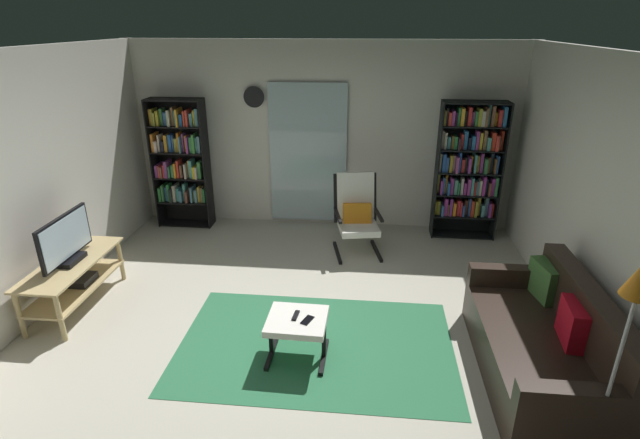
# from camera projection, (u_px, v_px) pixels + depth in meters

# --- Properties ---
(ground_plane) EXTENTS (7.02, 7.02, 0.00)m
(ground_plane) POSITION_uv_depth(u_px,v_px,m) (295.00, 337.00, 4.64)
(ground_plane) COLOR beige
(wall_back) EXTENTS (5.60, 0.06, 2.60)m
(wall_back) POSITION_uv_depth(u_px,v_px,m) (323.00, 137.00, 6.80)
(wall_back) COLOR silver
(wall_back) RESTS_ON ground
(wall_right) EXTENTS (0.06, 6.00, 2.60)m
(wall_right) POSITION_uv_depth(u_px,v_px,m) (622.00, 224.00, 3.89)
(wall_right) COLOR silver
(wall_right) RESTS_ON ground
(glass_door_panel) EXTENTS (1.10, 0.01, 2.00)m
(glass_door_panel) POSITION_uv_depth(u_px,v_px,m) (308.00, 155.00, 6.86)
(glass_door_panel) COLOR silver
(area_rug) EXTENTS (2.56, 1.65, 0.01)m
(area_rug) POSITION_uv_depth(u_px,v_px,m) (316.00, 345.00, 4.52)
(area_rug) COLOR #2E724A
(area_rug) RESTS_ON ground
(tv_stand) EXTENTS (0.51, 1.28, 0.52)m
(tv_stand) POSITION_uv_depth(u_px,v_px,m) (74.00, 276.00, 5.03)
(tv_stand) COLOR tan
(tv_stand) RESTS_ON ground
(television) EXTENTS (0.20, 0.82, 0.50)m
(television) POSITION_uv_depth(u_px,v_px,m) (66.00, 241.00, 4.86)
(television) COLOR black
(television) RESTS_ON tv_stand
(bookshelf_near_tv) EXTENTS (0.77, 0.30, 1.85)m
(bookshelf_near_tv) POSITION_uv_depth(u_px,v_px,m) (180.00, 160.00, 6.85)
(bookshelf_near_tv) COLOR black
(bookshelf_near_tv) RESTS_ON ground
(bookshelf_near_sofa) EXTENTS (0.86, 0.30, 1.87)m
(bookshelf_near_sofa) POSITION_uv_depth(u_px,v_px,m) (469.00, 166.00, 6.46)
(bookshelf_near_sofa) COLOR black
(bookshelf_near_sofa) RESTS_ON ground
(leather_sofa) EXTENTS (0.87, 1.82, 0.84)m
(leather_sofa) POSITION_uv_depth(u_px,v_px,m) (545.00, 345.00, 4.03)
(leather_sofa) COLOR black
(leather_sofa) RESTS_ON ground
(lounge_armchair) EXTENTS (0.68, 0.75, 1.02)m
(lounge_armchair) POSITION_uv_depth(u_px,v_px,m) (357.00, 212.00, 6.20)
(lounge_armchair) COLOR black
(lounge_armchair) RESTS_ON ground
(ottoman) EXTENTS (0.53, 0.49, 0.41)m
(ottoman) POSITION_uv_depth(u_px,v_px,m) (297.00, 325.00, 4.24)
(ottoman) COLOR white
(ottoman) RESTS_ON ground
(tv_remote) EXTENTS (0.06, 0.15, 0.02)m
(tv_remote) POSITION_uv_depth(u_px,v_px,m) (296.00, 315.00, 4.23)
(tv_remote) COLOR black
(tv_remote) RESTS_ON ottoman
(cell_phone) EXTENTS (0.12, 0.16, 0.01)m
(cell_phone) POSITION_uv_depth(u_px,v_px,m) (307.00, 320.00, 4.17)
(cell_phone) COLOR black
(cell_phone) RESTS_ON ottoman
(floor_lamp_by_sofa) EXTENTS (0.22, 0.22, 1.58)m
(floor_lamp_by_sofa) POSITION_uv_depth(u_px,v_px,m) (634.00, 306.00, 2.83)
(floor_lamp_by_sofa) COLOR #A5A5AD
(floor_lamp_by_sofa) RESTS_ON ground
(wall_clock) EXTENTS (0.29, 0.03, 0.29)m
(wall_clock) POSITION_uv_depth(u_px,v_px,m) (254.00, 97.00, 6.61)
(wall_clock) COLOR silver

